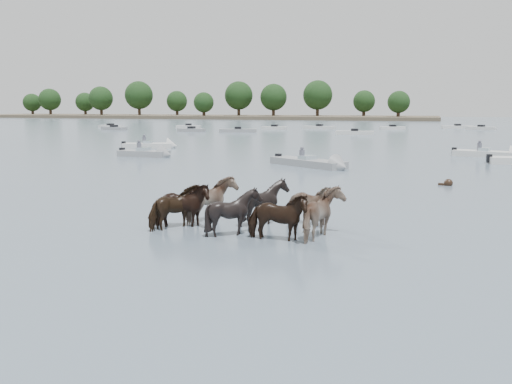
% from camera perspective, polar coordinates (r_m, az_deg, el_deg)
% --- Properties ---
extents(ground, '(400.00, 400.00, 0.00)m').
position_cam_1_polar(ground, '(16.07, -8.89, -5.29)').
color(ground, slate).
rests_on(ground, ground).
extents(shoreline, '(160.00, 30.00, 1.00)m').
position_cam_1_polar(shoreline, '(181.11, -7.09, 8.13)').
color(shoreline, '#4C4233').
rests_on(shoreline, ground).
extents(pony_herd, '(6.83, 3.53, 1.72)m').
position_cam_1_polar(pony_herd, '(17.20, -1.07, -1.87)').
color(pony_herd, black).
rests_on(pony_herd, ground).
extents(swimming_pony, '(0.72, 0.44, 0.44)m').
position_cam_1_polar(swimming_pony, '(28.63, 20.09, 0.88)').
color(swimming_pony, black).
rests_on(swimming_pony, ground).
extents(motorboat_a, '(4.69, 1.69, 1.92)m').
position_cam_1_polar(motorboat_a, '(43.16, -11.31, 4.09)').
color(motorboat_a, gray).
rests_on(motorboat_a, ground).
extents(motorboat_b, '(6.22, 4.67, 1.92)m').
position_cam_1_polar(motorboat_b, '(35.20, 6.58, 3.06)').
color(motorboat_b, gray).
rests_on(motorboat_b, ground).
extents(motorboat_c, '(5.37, 2.95, 1.92)m').
position_cam_1_polar(motorboat_c, '(45.94, 24.49, 3.74)').
color(motorboat_c, silver).
rests_on(motorboat_c, ground).
extents(motorboat_f, '(5.39, 3.22, 1.92)m').
position_cam_1_polar(motorboat_f, '(52.09, -10.84, 4.97)').
color(motorboat_f, silver).
rests_on(motorboat_f, ground).
extents(distant_flotilla, '(104.97, 28.93, 0.93)m').
position_cam_1_polar(distant_flotilla, '(88.00, 13.02, 6.63)').
color(distant_flotilla, silver).
rests_on(distant_flotilla, ground).
extents(treeline, '(142.70, 20.59, 12.58)m').
position_cam_1_polar(treeline, '(180.99, -7.04, 10.08)').
color(treeline, '#382619').
rests_on(treeline, ground).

